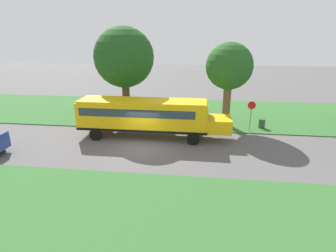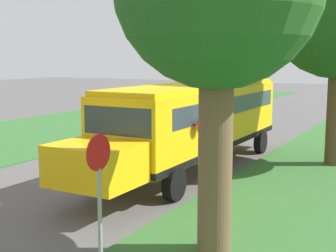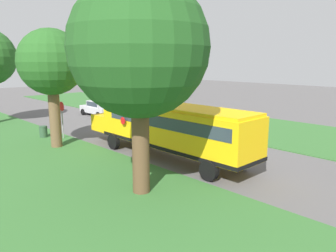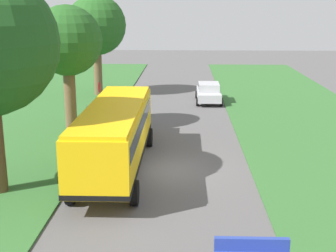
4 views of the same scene
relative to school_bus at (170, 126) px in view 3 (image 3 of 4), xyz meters
The scene contains 9 objects.
ground_plane 2.99m from the school_bus, ahead, with size 120.00×120.00×0.00m, color #565454.
grass_verge 7.94m from the school_bus, behind, with size 12.00×80.00×0.08m, color #33662D.
grass_far_side 11.44m from the school_bus, ahead, with size 10.00×80.00×0.07m, color #33662D.
school_bus is the anchor object (origin of this frame).
car_silver_nearest 16.78m from the school_bus, 72.32° to the left, with size 2.02×4.40×1.56m.
oak_tree_beside_bus 6.88m from the school_bus, 147.04° to the right, with size 5.66×5.66×8.96m.
oak_tree_roadside_mid 8.39m from the school_bus, 118.87° to the left, with size 4.14×4.14×7.60m.
stop_sign 9.09m from the school_bus, 104.78° to the left, with size 0.08×0.68×2.74m.
trash_bin 10.65m from the school_bus, 107.97° to the left, with size 0.56×0.56×0.90m, color #2D4C33.
Camera 3 is at (-15.11, -13.29, 5.61)m, focal length 35.00 mm.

